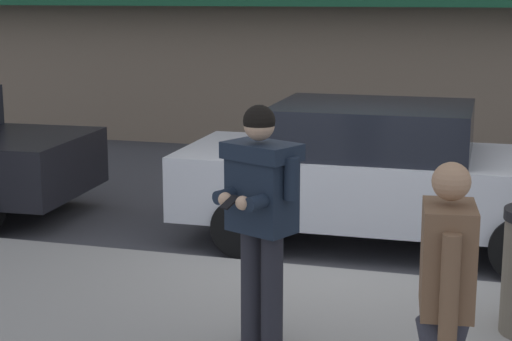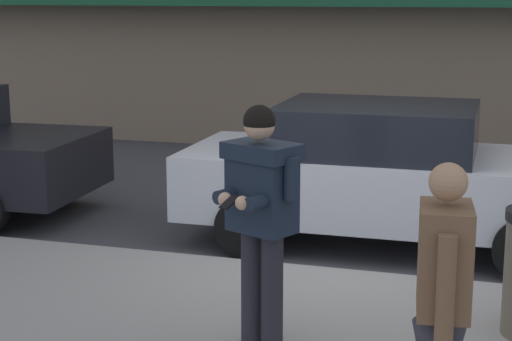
% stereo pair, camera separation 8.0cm
% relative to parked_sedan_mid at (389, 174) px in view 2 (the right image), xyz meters
% --- Properties ---
extents(ground_plane, '(80.00, 80.00, 0.00)m').
position_rel_parked_sedan_mid_xyz_m(ground_plane, '(-0.24, -1.19, -0.79)').
color(ground_plane, '#3D3D42').
extents(curb_paint_line, '(28.00, 0.12, 0.01)m').
position_rel_parked_sedan_mid_xyz_m(curb_paint_line, '(0.76, -1.14, -0.79)').
color(curb_paint_line, silver).
rests_on(curb_paint_line, ground).
extents(parked_sedan_mid, '(4.52, 1.97, 1.54)m').
position_rel_parked_sedan_mid_xyz_m(parked_sedan_mid, '(0.00, 0.00, 0.00)').
color(parked_sedan_mid, silver).
rests_on(parked_sedan_mid, ground).
extents(man_texting_on_phone, '(0.62, 0.65, 1.81)m').
position_rel_parked_sedan_mid_xyz_m(man_texting_on_phone, '(-0.45, -3.34, 0.46)').
color(man_texting_on_phone, '#23232B').
rests_on(man_texting_on_phone, sidewalk).
extents(pedestrian_dark_coat, '(0.36, 0.60, 1.70)m').
position_rel_parked_sedan_mid_xyz_m(pedestrian_dark_coat, '(0.94, -4.52, 0.32)').
color(pedestrian_dark_coat, '#33333D').
rests_on(pedestrian_dark_coat, sidewalk).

